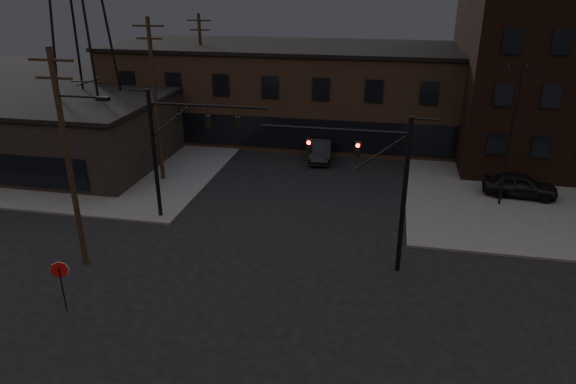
% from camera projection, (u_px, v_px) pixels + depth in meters
% --- Properties ---
extents(ground, '(140.00, 140.00, 0.00)m').
position_uv_depth(ground, '(251.00, 306.00, 23.31)').
color(ground, black).
rests_on(ground, ground).
extents(sidewalk_nw, '(30.00, 30.00, 0.15)m').
position_uv_depth(sidewalk_nw, '(83.00, 140.00, 47.20)').
color(sidewalk_nw, '#474744').
rests_on(sidewalk_nw, ground).
extents(building_row, '(40.00, 12.00, 8.00)m').
position_uv_depth(building_row, '(330.00, 94.00, 47.13)').
color(building_row, brown).
rests_on(building_row, ground).
extents(building_left, '(16.00, 12.00, 5.00)m').
position_uv_depth(building_left, '(59.00, 133.00, 40.48)').
color(building_left, black).
rests_on(building_left, ground).
extents(traffic_signal_near, '(7.12, 0.24, 8.00)m').
position_uv_depth(traffic_signal_near, '(381.00, 178.00, 24.52)').
color(traffic_signal_near, black).
rests_on(traffic_signal_near, ground).
extents(traffic_signal_far, '(7.12, 0.24, 8.00)m').
position_uv_depth(traffic_signal_far, '(173.00, 141.00, 29.85)').
color(traffic_signal_far, black).
rests_on(traffic_signal_far, ground).
extents(stop_sign, '(0.72, 0.33, 2.48)m').
position_uv_depth(stop_sign, '(60.00, 275.00, 22.26)').
color(stop_sign, black).
rests_on(stop_sign, ground).
extents(utility_pole_near, '(3.70, 0.28, 11.00)m').
position_uv_depth(utility_pole_near, '(69.00, 156.00, 24.59)').
color(utility_pole_near, black).
rests_on(utility_pole_near, ground).
extents(utility_pole_mid, '(3.70, 0.28, 11.50)m').
position_uv_depth(utility_pole_mid, '(156.00, 98.00, 35.54)').
color(utility_pole_mid, black).
rests_on(utility_pole_mid, ground).
extents(utility_pole_far, '(2.20, 0.28, 11.00)m').
position_uv_depth(utility_pole_far, '(202.00, 74.00, 46.73)').
color(utility_pole_far, black).
rests_on(utility_pole_far, ground).
extents(lot_light_a, '(1.50, 0.28, 9.14)m').
position_uv_depth(lot_light_a, '(513.00, 124.00, 31.51)').
color(lot_light_a, black).
rests_on(lot_light_a, ground).
extents(parked_car_lot_a, '(4.88, 2.38, 1.60)m').
position_uv_depth(parked_car_lot_a, '(520.00, 185.00, 34.41)').
color(parked_car_lot_a, black).
rests_on(parked_car_lot_a, sidewalk_ne).
extents(car_crossing, '(2.19, 5.08, 1.63)m').
position_uv_depth(car_crossing, '(320.00, 150.00, 42.00)').
color(car_crossing, black).
rests_on(car_crossing, ground).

